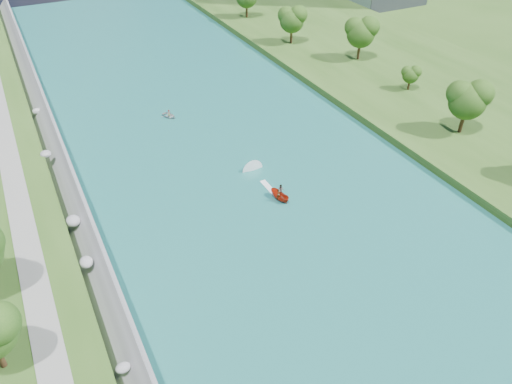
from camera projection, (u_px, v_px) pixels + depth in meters
ground at (325, 269)px, 62.77m from camera, size 260.00×260.00×0.00m
river_water at (253, 187)px, 77.13m from camera, size 55.00×240.00×0.10m
berm_east at (485, 116)px, 94.96m from camera, size 44.00×240.00×1.50m
riprap_bank at (82, 230)px, 66.13m from camera, size 4.27×236.00×4.47m
riverside_path at (24, 233)px, 63.10m from camera, size 3.00×200.00×0.10m
trees_east at (389, 64)px, 99.93m from camera, size 15.55×136.63×11.51m
motorboat at (273, 189)px, 75.62m from camera, size 3.60×18.71×2.15m
raft at (169, 115)px, 95.66m from camera, size 3.38×3.91×1.47m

